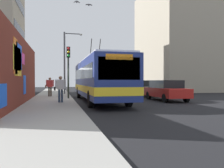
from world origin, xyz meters
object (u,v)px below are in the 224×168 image
at_px(pedestrian_at_curb, 60,87).
at_px(traffic_light, 68,64).
at_px(parked_car_black, 124,86).
at_px(pedestrian_midblock, 50,85).
at_px(city_bus, 99,78).
at_px(street_lamp, 67,58).
at_px(parked_car_champagne, 141,88).
at_px(parked_car_red, 166,90).

height_order(pedestrian_at_curb, traffic_light, traffic_light).
relative_size(parked_car_black, pedestrian_midblock, 2.52).
bearing_deg(city_bus, traffic_light, 55.60).
distance_m(city_bus, traffic_light, 2.85).
bearing_deg(city_bus, street_lamp, 13.64).
relative_size(city_bus, pedestrian_at_curb, 7.09).
relative_size(parked_car_champagne, traffic_light, 1.15).
height_order(parked_car_champagne, pedestrian_midblock, pedestrian_midblock).
xyz_separation_m(parked_car_black, pedestrian_midblock, (-6.47, 8.85, 0.31)).
xyz_separation_m(city_bus, parked_car_black, (10.96, -5.20, -0.90)).
height_order(parked_car_black, pedestrian_midblock, pedestrian_midblock).
bearing_deg(pedestrian_midblock, parked_car_black, -53.83).
xyz_separation_m(parked_car_red, pedestrian_midblock, (4.98, 8.85, 0.31)).
relative_size(parked_car_red, pedestrian_midblock, 2.71).
bearing_deg(pedestrian_midblock, city_bus, -140.89).
bearing_deg(parked_car_champagne, city_bus, 134.11).
xyz_separation_m(pedestrian_at_curb, street_lamp, (10.02, -0.77, 2.83)).
bearing_deg(parked_car_champagne, parked_car_red, 180.00).
xyz_separation_m(city_bus, traffic_light, (1.47, 2.15, 1.17)).
bearing_deg(city_bus, pedestrian_midblock, 39.11).
xyz_separation_m(parked_car_red, traffic_light, (1.96, 7.35, 2.06)).
distance_m(parked_car_red, traffic_light, 7.88).
xyz_separation_m(parked_car_champagne, pedestrian_at_curb, (-6.74, 8.00, 0.31)).
relative_size(parked_car_red, parked_car_champagne, 0.98).
distance_m(traffic_light, street_lamp, 6.94).
relative_size(parked_car_red, pedestrian_at_curb, 2.71).
bearing_deg(pedestrian_at_curb, pedestrian_midblock, 7.88).
distance_m(parked_car_black, street_lamp, 8.30).
bearing_deg(pedestrian_midblock, traffic_light, -153.55).
xyz_separation_m(parked_car_champagne, parked_car_black, (5.92, 0.00, -0.00)).
bearing_deg(parked_car_champagne, pedestrian_midblock, 93.54).
xyz_separation_m(parked_car_champagne, street_lamp, (3.28, 7.22, 3.13)).
distance_m(parked_car_black, traffic_light, 12.18).
xyz_separation_m(city_bus, parked_car_red, (-0.49, -5.20, -0.89)).
distance_m(parked_car_champagne, pedestrian_midblock, 8.88).
bearing_deg(traffic_light, city_bus, -124.40).
relative_size(parked_car_red, parked_car_black, 1.08).
distance_m(pedestrian_at_curb, traffic_light, 3.68).
distance_m(city_bus, pedestrian_at_curb, 3.32).
bearing_deg(street_lamp, parked_car_champagne, -114.46).
bearing_deg(parked_car_champagne, street_lamp, 65.54).
xyz_separation_m(pedestrian_midblock, street_lamp, (3.83, -1.63, 2.83)).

